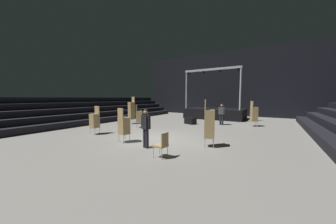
{
  "coord_description": "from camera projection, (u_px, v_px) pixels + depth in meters",
  "views": [
    {
      "loc": [
        5.43,
        -7.53,
        2.21
      ],
      "look_at": [
        0.26,
        0.81,
        1.4
      ],
      "focal_mm": 18.41,
      "sensor_mm": 36.0,
      "label": 1
    }
  ],
  "objects": [
    {
      "name": "chair_stack_mid_left",
      "position": [
        209.0,
        123.0,
        7.71
      ],
      "size": [
        0.56,
        0.56,
        2.14
      ],
      "rotation": [
        0.0,
        0.0,
        5.05
      ],
      "color": "#B2B5BA",
      "rests_on": "ground_plane"
    },
    {
      "name": "stage_riser",
      "position": [
        215.0,
        113.0,
        18.61
      ],
      "size": [
        5.96,
        3.53,
        5.11
      ],
      "color": "black",
      "rests_on": "ground_plane"
    },
    {
      "name": "chair_stack_rear_left",
      "position": [
        132.0,
        110.0,
        14.67
      ],
      "size": [
        0.53,
        0.53,
        2.31
      ],
      "rotation": [
        0.0,
        0.0,
        2.9
      ],
      "color": "#B2B5BA",
      "rests_on": "ground_plane"
    },
    {
      "name": "ground_plane",
      "position": [
        156.0,
        139.0,
        9.41
      ],
      "size": [
        22.0,
        30.0,
        0.1
      ],
      "primitive_type": "cube",
      "color": "slate"
    },
    {
      "name": "loose_chair_near_man",
      "position": [
        162.0,
        143.0,
        6.33
      ],
      "size": [
        0.46,
        0.46,
        0.95
      ],
      "rotation": [
        0.0,
        0.0,
        1.51
      ],
      "color": "#B2B5BA",
      "rests_on": "ground_plane"
    },
    {
      "name": "bleacher_bank_left",
      "position": [
        77.0,
        110.0,
        14.95
      ],
      "size": [
        3.75,
        24.0,
        2.25
      ],
      "rotation": [
        0.0,
        0.0,
        1.57
      ],
      "color": "black",
      "rests_on": "ground_plane"
    },
    {
      "name": "chair_stack_front_left",
      "position": [
        124.0,
        125.0,
        8.53
      ],
      "size": [
        0.49,
        0.49,
        1.71
      ],
      "rotation": [
        0.0,
        0.0,
        6.16
      ],
      "color": "#B2B5BA",
      "rests_on": "ground_plane"
    },
    {
      "name": "equipment_road_case",
      "position": [
        190.0,
        121.0,
        14.58
      ],
      "size": [
        1.05,
        0.87,
        0.53
      ],
      "primitive_type": "cube",
      "rotation": [
        0.0,
        0.0,
        -0.34
      ],
      "color": "black",
      "rests_on": "ground_plane"
    },
    {
      "name": "crew_worker_near_stage",
      "position": [
        222.0,
        113.0,
        13.98
      ],
      "size": [
        0.57,
        0.29,
        1.74
      ],
      "rotation": [
        0.0,
        0.0,
        2.98
      ],
      "color": "black",
      "rests_on": "ground_plane"
    },
    {
      "name": "chair_stack_front_right",
      "position": [
        95.0,
        120.0,
        10.43
      ],
      "size": [
        0.44,
        0.44,
        1.71
      ],
      "rotation": [
        0.0,
        0.0,
        3.14
      ],
      "color": "#B2B5BA",
      "rests_on": "ground_plane"
    },
    {
      "name": "man_with_tie",
      "position": [
        146.0,
        126.0,
        7.55
      ],
      "size": [
        0.57,
        0.33,
        1.73
      ],
      "rotation": [
        0.0,
        0.0,
        2.87
      ],
      "color": "black",
      "rests_on": "ground_plane"
    },
    {
      "name": "arena_end_wall",
      "position": [
        225.0,
        84.0,
        21.79
      ],
      "size": [
        22.0,
        0.3,
        8.0
      ],
      "primitive_type": "cube",
      "color": "black",
      "rests_on": "ground_plane"
    },
    {
      "name": "chair_stack_mid_right",
      "position": [
        254.0,
        114.0,
        13.28
      ],
      "size": [
        0.6,
        0.6,
        1.96
      ],
      "rotation": [
        0.0,
        0.0,
        5.21
      ],
      "color": "#B2B5BA",
      "rests_on": "ground_plane"
    },
    {
      "name": "chair_stack_mid_centre",
      "position": [
        139.0,
        116.0,
        12.77
      ],
      "size": [
        0.61,
        0.61,
        1.71
      ],
      "rotation": [
        0.0,
        0.0,
        5.34
      ],
      "color": "#B2B5BA",
      "rests_on": "ground_plane"
    }
  ]
}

